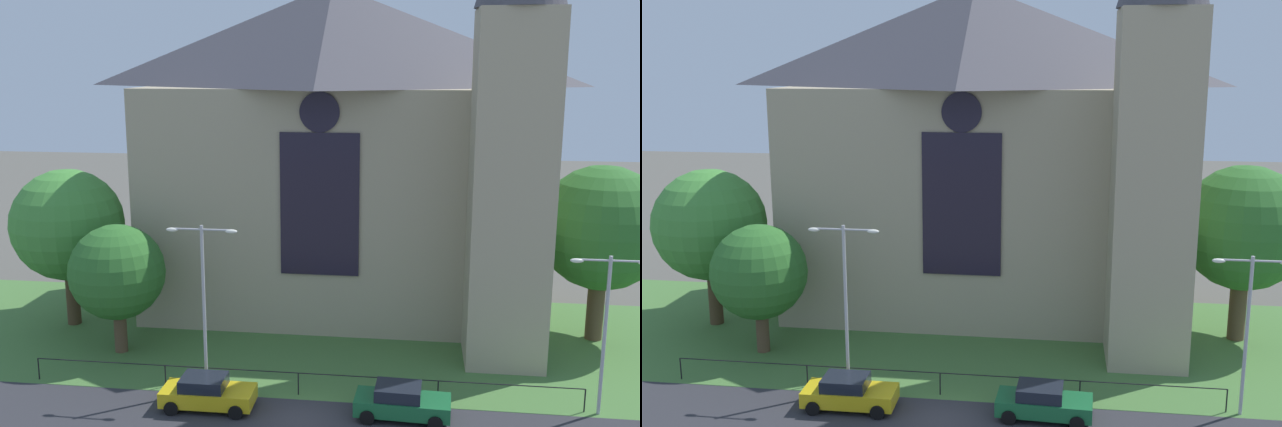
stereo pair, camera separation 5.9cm
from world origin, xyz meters
The scene contains 11 objects.
ground centered at (0.00, 10.00, 0.00)m, with size 160.00×160.00×0.00m, color #56544C.
grass_verge centered at (0.00, 8.00, 0.00)m, with size 120.00×20.00×0.01m, color #477538.
church_building centered at (0.28, 15.49, 10.27)m, with size 23.20×16.20×26.00m.
iron_railing centered at (-0.50, 2.50, 0.96)m, with size 26.15×0.07×1.13m.
tree_right_far centered at (15.00, 11.82, 6.44)m, with size 6.95×6.95×9.96m.
tree_left_near centered at (-10.91, 6.48, 4.46)m, with size 5.11×5.11×7.04m.
tree_left_far centered at (-15.43, 10.24, 6.07)m, with size 6.55×6.55×9.38m.
streetlamp_near centered at (-4.94, 2.40, 5.18)m, with size 3.37×0.26×8.13m.
streetlamp_far centered at (13.14, 2.40, 4.73)m, with size 3.37×0.26×7.32m.
parked_car_yellow centered at (-4.38, 0.65, 0.74)m, with size 4.22×2.05×1.51m.
parked_car_green centered at (4.39, 0.89, 0.74)m, with size 4.28×2.19×1.51m.
Camera 1 is at (4.79, -29.19, 15.49)m, focal length 41.02 mm.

